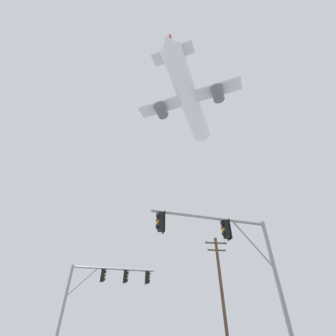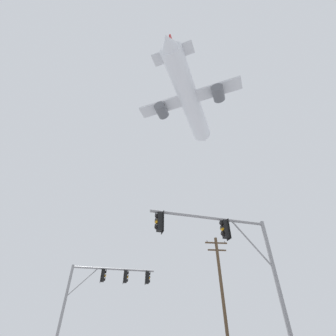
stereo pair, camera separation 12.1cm
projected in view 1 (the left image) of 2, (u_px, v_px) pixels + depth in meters
name	position (u px, v px, depth m)	size (l,w,h in m)	color
signal_pole_near	(233.00, 250.00, 11.27)	(6.26, 1.27, 6.77)	gray
signal_pole_far	(103.00, 286.00, 17.96)	(6.53, 1.05, 6.32)	gray
utility_pole	(221.00, 289.00, 20.52)	(2.20, 0.28, 9.73)	brown
airplane	(189.00, 100.00, 51.41)	(21.48, 27.82, 8.02)	white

